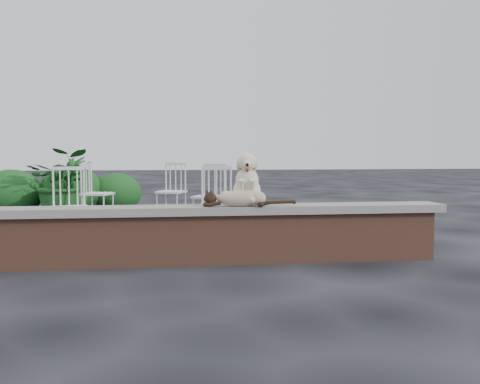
{
  "coord_description": "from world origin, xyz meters",
  "views": [
    {
      "loc": [
        0.31,
        -5.23,
        1.1
      ],
      "look_at": [
        1.03,
        0.2,
        0.7
      ],
      "focal_mm": 39.59,
      "sensor_mm": 36.0,
      "label": 1
    }
  ],
  "objects": [
    {
      "name": "ground",
      "position": [
        0.0,
        0.0,
        0.0
      ],
      "size": [
        60.0,
        60.0,
        0.0
      ],
      "primitive_type": "plane",
      "color": "black",
      "rests_on": "ground"
    },
    {
      "name": "cat",
      "position": [
        1.0,
        -0.1,
        0.67
      ],
      "size": [
        1.1,
        0.4,
        0.18
      ],
      "primitive_type": null,
      "rotation": [
        0.0,
        0.0,
        -0.13
      ],
      "color": "#C4AC8C",
      "rests_on": "capstone"
    },
    {
      "name": "chair_a",
      "position": [
        -0.86,
        1.23,
        0.47
      ],
      "size": [
        0.7,
        0.7,
        0.94
      ],
      "primitive_type": null,
      "rotation": [
        0.0,
        0.0,
        0.3
      ],
      "color": "white",
      "rests_on": "ground"
    },
    {
      "name": "dog",
      "position": [
        1.08,
        0.05,
        0.85
      ],
      "size": [
        0.41,
        0.51,
        0.54
      ],
      "primitive_type": null,
      "rotation": [
        0.0,
        0.0,
        -0.13
      ],
      "color": "beige",
      "rests_on": "capstone"
    },
    {
      "name": "brick_wall",
      "position": [
        0.0,
        0.0,
        0.25
      ],
      "size": [
        6.0,
        0.3,
        0.5
      ],
      "primitive_type": "cube",
      "color": "brown",
      "rests_on": "ground"
    },
    {
      "name": "shrubbery",
      "position": [
        -1.67,
        4.87,
        0.38
      ],
      "size": [
        2.81,
        1.42,
        0.91
      ],
      "color": "#154A1A",
      "rests_on": "ground"
    },
    {
      "name": "potted_plant_a",
      "position": [
        -1.56,
        4.23,
        0.59
      ],
      "size": [
        1.19,
        1.07,
        1.19
      ],
      "primitive_type": "imported",
      "rotation": [
        0.0,
        0.0,
        0.14
      ],
      "color": "#154A1A",
      "rests_on": "ground"
    },
    {
      "name": "capstone",
      "position": [
        0.0,
        0.0,
        0.54
      ],
      "size": [
        6.2,
        0.4,
        0.08
      ],
      "primitive_type": "cube",
      "color": "slate",
      "rests_on": "brick_wall"
    },
    {
      "name": "chair_d",
      "position": [
        0.89,
        2.64,
        0.47
      ],
      "size": [
        0.76,
        0.76,
        0.94
      ],
      "primitive_type": null,
      "rotation": [
        0.0,
        0.0,
        -0.52
      ],
      "color": "white",
      "rests_on": "ground"
    },
    {
      "name": "potted_plant_b",
      "position": [
        -1.42,
        4.42,
        0.52
      ],
      "size": [
        0.82,
        0.82,
        1.04
      ],
      "primitive_type": "imported",
      "rotation": [
        0.0,
        0.0,
        -0.85
      ],
      "color": "#154A1A",
      "rests_on": "ground"
    },
    {
      "name": "chair_c",
      "position": [
        0.92,
        1.53,
        0.47
      ],
      "size": [
        0.65,
        0.65,
        0.94
      ],
      "primitive_type": null,
      "rotation": [
        0.0,
        0.0,
        2.95
      ],
      "color": "white",
      "rests_on": "ground"
    },
    {
      "name": "chair_b",
      "position": [
        0.33,
        3.72,
        0.47
      ],
      "size": [
        0.74,
        0.74,
        0.94
      ],
      "primitive_type": null,
      "rotation": [
        0.0,
        0.0,
        -0.42
      ],
      "color": "white",
      "rests_on": "ground"
    },
    {
      "name": "chair_e",
      "position": [
        -0.85,
        3.46,
        0.47
      ],
      "size": [
        0.7,
        0.7,
        0.94
      ],
      "primitive_type": null,
      "rotation": [
        0.0,
        0.0,
        1.27
      ],
      "color": "white",
      "rests_on": "ground"
    }
  ]
}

